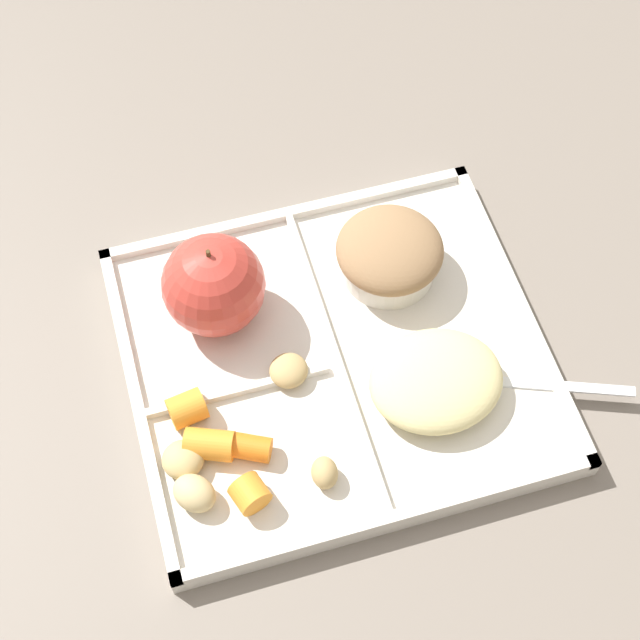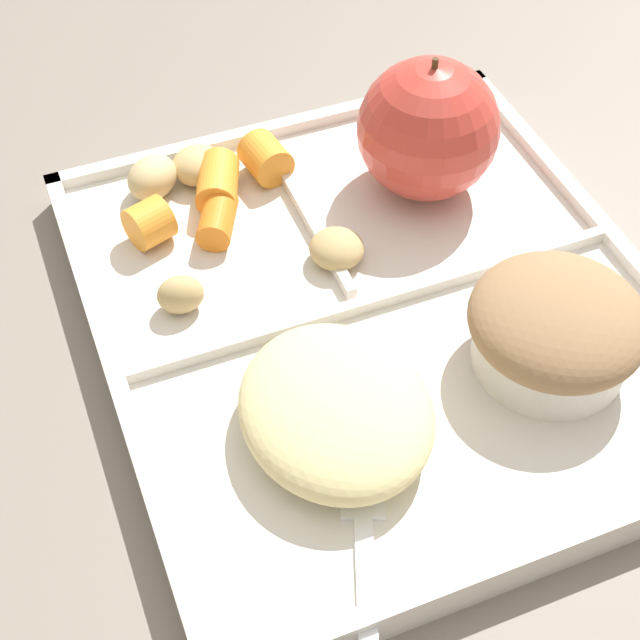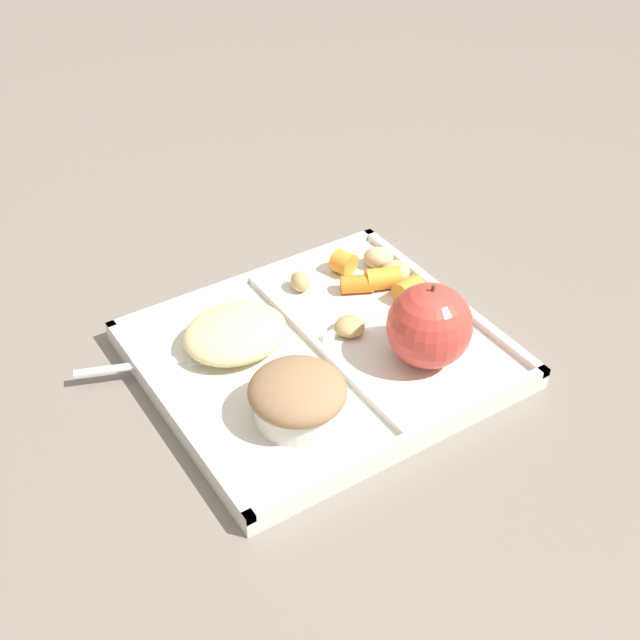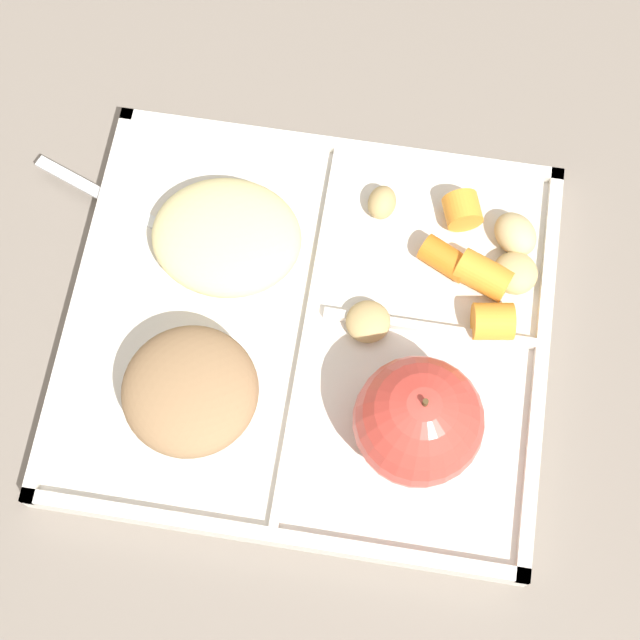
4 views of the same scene
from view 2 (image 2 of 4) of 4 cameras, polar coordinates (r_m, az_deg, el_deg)
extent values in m
plane|color=slate|center=(0.53, 3.46, -0.23)|extent=(6.00, 6.00, 0.00)
cube|color=silver|center=(0.52, 3.50, 0.32)|extent=(0.33, 0.30, 0.02)
cube|color=silver|center=(0.49, -12.20, -3.51)|extent=(0.33, 0.01, 0.01)
cube|color=silver|center=(0.57, 16.96, 5.09)|extent=(0.33, 0.01, 0.01)
cube|color=silver|center=(0.62, -2.61, 11.48)|extent=(0.01, 0.30, 0.01)
cube|color=silver|center=(0.43, 12.50, -13.69)|extent=(0.01, 0.30, 0.01)
cube|color=silver|center=(0.51, 3.37, 1.50)|extent=(0.01, 0.28, 0.01)
cube|color=silver|center=(0.56, -0.98, 6.70)|extent=(0.15, 0.01, 0.01)
sphere|color=#C63D33|center=(0.56, 6.54, 11.37)|extent=(0.08, 0.08, 0.08)
cylinder|color=#4C381E|center=(0.54, 6.95, 14.96)|extent=(0.00, 0.00, 0.01)
cylinder|color=silver|center=(0.49, 13.75, -1.49)|extent=(0.08, 0.08, 0.02)
ellipsoid|color=#93704C|center=(0.48, 14.17, 0.02)|extent=(0.09, 0.09, 0.04)
cylinder|color=orange|center=(0.57, -6.19, 8.24)|extent=(0.04, 0.04, 0.02)
cylinder|color=orange|center=(0.58, -3.30, 9.71)|extent=(0.03, 0.03, 0.03)
cylinder|color=orange|center=(0.55, -6.21, 6.09)|extent=(0.04, 0.03, 0.02)
cylinder|color=orange|center=(0.55, -10.27, 5.78)|extent=(0.03, 0.03, 0.03)
ellipsoid|color=tan|center=(0.51, -8.42, 1.53)|extent=(0.02, 0.03, 0.02)
ellipsoid|color=tan|center=(0.53, 1.01, 4.33)|extent=(0.04, 0.04, 0.02)
ellipsoid|color=tan|center=(0.58, -10.08, 8.47)|extent=(0.04, 0.04, 0.02)
ellipsoid|color=tan|center=(0.59, -7.36, 9.25)|extent=(0.04, 0.04, 0.02)
ellipsoid|color=beige|center=(0.45, 0.96, -5.42)|extent=(0.11, 0.09, 0.03)
sphere|color=brown|center=(0.47, -0.38, -2.78)|extent=(0.03, 0.03, 0.03)
sphere|color=brown|center=(0.44, 1.36, -7.17)|extent=(0.03, 0.03, 0.03)
sphere|color=brown|center=(0.45, 3.08, -6.40)|extent=(0.03, 0.03, 0.03)
sphere|color=#755B4C|center=(0.45, -0.51, -5.91)|extent=(0.03, 0.03, 0.03)
cube|color=white|center=(0.41, 2.93, -18.53)|extent=(0.10, 0.05, 0.00)
cube|color=white|center=(0.44, 2.53, -10.07)|extent=(0.04, 0.03, 0.00)
cylinder|color=white|center=(0.46, 3.49, -7.20)|extent=(0.02, 0.01, 0.00)
cylinder|color=white|center=(0.46, 2.40, -7.22)|extent=(0.02, 0.01, 0.00)
cylinder|color=white|center=(0.46, 1.32, -7.23)|extent=(0.02, 0.01, 0.00)
camera|label=1|loc=(0.58, -96.92, 51.65)|focal=56.60mm
camera|label=3|loc=(0.72, 88.84, 22.45)|focal=48.17mm
camera|label=4|loc=(0.59, 65.39, 64.52)|focal=55.80mm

